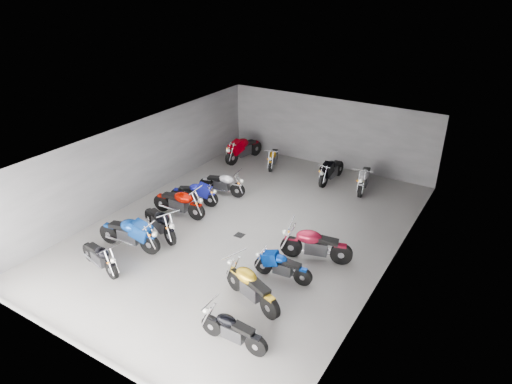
# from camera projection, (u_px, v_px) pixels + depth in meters

# --- Properties ---
(ground) EXTENTS (14.00, 14.00, 0.00)m
(ground) POSITION_uv_depth(u_px,v_px,m) (247.00, 229.00, 16.37)
(ground) COLOR gray
(ground) RESTS_ON ground
(wall_back) EXTENTS (10.00, 0.10, 3.20)m
(wall_back) POSITION_uv_depth(u_px,v_px,m) (329.00, 132.00, 20.99)
(wall_back) COLOR gray
(wall_back) RESTS_ON ground
(wall_left) EXTENTS (0.10, 14.00, 3.20)m
(wall_left) POSITION_uv_depth(u_px,v_px,m) (140.00, 160.00, 18.01)
(wall_left) COLOR gray
(wall_left) RESTS_ON ground
(wall_right) EXTENTS (0.10, 14.00, 3.20)m
(wall_right) POSITION_uv_depth(u_px,v_px,m) (391.00, 228.00, 13.31)
(wall_right) COLOR gray
(wall_right) RESTS_ON ground
(ceiling) EXTENTS (10.00, 14.00, 0.04)m
(ceiling) POSITION_uv_depth(u_px,v_px,m) (246.00, 145.00, 14.94)
(ceiling) COLOR black
(ceiling) RESTS_ON wall_back
(drain_grate) EXTENTS (0.32, 0.32, 0.01)m
(drain_grate) POSITION_uv_depth(u_px,v_px,m) (239.00, 235.00, 15.98)
(drain_grate) COLOR black
(drain_grate) RESTS_ON ground
(motorcycle_left_a) EXTENTS (1.94, 0.56, 0.86)m
(motorcycle_left_a) POSITION_uv_depth(u_px,v_px,m) (100.00, 257.00, 13.99)
(motorcycle_left_a) COLOR black
(motorcycle_left_a) RESTS_ON ground
(motorcycle_left_b) EXTENTS (2.36, 0.56, 1.04)m
(motorcycle_left_b) POSITION_uv_depth(u_px,v_px,m) (130.00, 234.00, 15.01)
(motorcycle_left_b) COLOR black
(motorcycle_left_b) RESTS_ON ground
(motorcycle_left_c) EXTENTS (2.08, 0.94, 0.96)m
(motorcycle_left_c) POSITION_uv_depth(u_px,v_px,m) (160.00, 222.00, 15.76)
(motorcycle_left_c) COLOR black
(motorcycle_left_c) RESTS_ON ground
(motorcycle_left_d) EXTENTS (2.24, 0.49, 0.99)m
(motorcycle_left_d) POSITION_uv_depth(u_px,v_px,m) (179.00, 203.00, 17.04)
(motorcycle_left_d) COLOR black
(motorcycle_left_d) RESTS_ON ground
(motorcycle_left_e) EXTENTS (1.94, 0.72, 0.88)m
(motorcycle_left_e) POSITION_uv_depth(u_px,v_px,m) (194.00, 194.00, 17.85)
(motorcycle_left_e) COLOR black
(motorcycle_left_e) RESTS_ON ground
(motorcycle_left_f) EXTENTS (2.04, 0.51, 0.90)m
(motorcycle_left_f) POSITION_uv_depth(u_px,v_px,m) (222.00, 184.00, 18.64)
(motorcycle_left_f) COLOR black
(motorcycle_left_f) RESTS_ON ground
(motorcycle_right_a) EXTENTS (1.90, 0.37, 0.84)m
(motorcycle_right_a) POSITION_uv_depth(u_px,v_px,m) (233.00, 330.00, 11.20)
(motorcycle_right_a) COLOR black
(motorcycle_right_a) RESTS_ON ground
(motorcycle_right_b) EXTENTS (2.15, 0.87, 0.98)m
(motorcycle_right_b) POSITION_uv_depth(u_px,v_px,m) (251.00, 287.00, 12.58)
(motorcycle_right_b) COLOR black
(motorcycle_right_b) RESTS_ON ground
(motorcycle_right_c) EXTENTS (1.86, 0.41, 0.82)m
(motorcycle_right_c) POSITION_uv_depth(u_px,v_px,m) (282.00, 266.00, 13.58)
(motorcycle_right_c) COLOR black
(motorcycle_right_c) RESTS_ON ground
(motorcycle_right_d) EXTENTS (2.26, 0.80, 1.02)m
(motorcycle_right_d) POSITION_uv_depth(u_px,v_px,m) (315.00, 245.00, 14.43)
(motorcycle_right_d) COLOR black
(motorcycle_right_d) RESTS_ON ground
(motorcycle_back_a) EXTENTS (0.63, 2.39, 1.06)m
(motorcycle_back_a) POSITION_uv_depth(u_px,v_px,m) (243.00, 149.00, 21.92)
(motorcycle_back_a) COLOR black
(motorcycle_back_a) RESTS_ON ground
(motorcycle_back_b) EXTENTS (0.74, 1.81, 0.82)m
(motorcycle_back_b) POSITION_uv_depth(u_px,v_px,m) (273.00, 158.00, 21.29)
(motorcycle_back_b) COLOR black
(motorcycle_back_b) RESTS_ON ground
(motorcycle_back_d) EXTENTS (0.45, 2.16, 0.95)m
(motorcycle_back_d) POSITION_uv_depth(u_px,v_px,m) (331.00, 171.00, 19.77)
(motorcycle_back_d) COLOR black
(motorcycle_back_d) RESTS_ON ground
(motorcycle_back_e) EXTENTS (0.58, 2.17, 0.96)m
(motorcycle_back_e) POSITION_uv_depth(u_px,v_px,m) (364.00, 178.00, 19.03)
(motorcycle_back_e) COLOR black
(motorcycle_back_e) RESTS_ON ground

